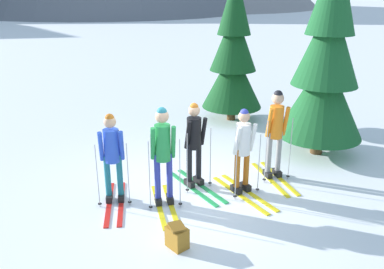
{
  "coord_description": "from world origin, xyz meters",
  "views": [
    {
      "loc": [
        -2.5,
        -6.57,
        3.81
      ],
      "look_at": [
        0.26,
        0.4,
        1.05
      ],
      "focal_mm": 38.13,
      "sensor_mm": 36.0,
      "label": 1
    }
  ],
  "objects_px": {
    "backpack_on_snow_front": "(177,237)",
    "skier_in_blue": "(112,153)",
    "pine_tree_near": "(326,64)",
    "skier_in_green": "(163,150)",
    "skier_in_orange": "(276,130)",
    "pine_tree_mid": "(233,55)",
    "skier_in_black": "(194,142)",
    "skier_in_white": "(243,148)"
  },
  "relations": [
    {
      "from": "skier_in_blue",
      "to": "skier_in_orange",
      "type": "bearing_deg",
      "value": -3.77
    },
    {
      "from": "skier_in_green",
      "to": "pine_tree_mid",
      "type": "xyz_separation_m",
      "value": [
        3.42,
        4.05,
        0.87
      ]
    },
    {
      "from": "skier_in_orange",
      "to": "pine_tree_near",
      "type": "distance_m",
      "value": 2.16
    },
    {
      "from": "skier_in_orange",
      "to": "pine_tree_mid",
      "type": "xyz_separation_m",
      "value": [
        0.96,
        3.84,
        0.88
      ]
    },
    {
      "from": "skier_in_blue",
      "to": "backpack_on_snow_front",
      "type": "xyz_separation_m",
      "value": [
        0.59,
        -1.78,
        -0.78
      ]
    },
    {
      "from": "skier_in_orange",
      "to": "backpack_on_snow_front",
      "type": "height_order",
      "value": "skier_in_orange"
    },
    {
      "from": "skier_in_black",
      "to": "skier_in_blue",
      "type": "bearing_deg",
      "value": -179.24
    },
    {
      "from": "pine_tree_mid",
      "to": "skier_in_green",
      "type": "bearing_deg",
      "value": -130.19
    },
    {
      "from": "skier_in_black",
      "to": "pine_tree_mid",
      "type": "height_order",
      "value": "pine_tree_mid"
    },
    {
      "from": "skier_in_black",
      "to": "skier_in_orange",
      "type": "distance_m",
      "value": 1.7
    },
    {
      "from": "skier_in_blue",
      "to": "backpack_on_snow_front",
      "type": "height_order",
      "value": "skier_in_blue"
    },
    {
      "from": "skier_in_orange",
      "to": "backpack_on_snow_front",
      "type": "xyz_separation_m",
      "value": [
        -2.69,
        -1.57,
        -0.87
      ]
    },
    {
      "from": "skier_in_orange",
      "to": "pine_tree_mid",
      "type": "relative_size",
      "value": 0.44
    },
    {
      "from": "skier_in_white",
      "to": "backpack_on_snow_front",
      "type": "relative_size",
      "value": 4.57
    },
    {
      "from": "skier_in_green",
      "to": "skier_in_black",
      "type": "distance_m",
      "value": 0.91
    },
    {
      "from": "backpack_on_snow_front",
      "to": "skier_in_blue",
      "type": "bearing_deg",
      "value": 108.45
    },
    {
      "from": "skier_in_blue",
      "to": "skier_in_green",
      "type": "height_order",
      "value": "skier_in_green"
    },
    {
      "from": "backpack_on_snow_front",
      "to": "pine_tree_mid",
      "type": "bearing_deg",
      "value": 56.0
    },
    {
      "from": "backpack_on_snow_front",
      "to": "skier_in_orange",
      "type": "bearing_deg",
      "value": 30.23
    },
    {
      "from": "skier_in_white",
      "to": "pine_tree_mid",
      "type": "height_order",
      "value": "pine_tree_mid"
    },
    {
      "from": "skier_in_black",
      "to": "pine_tree_near",
      "type": "relative_size",
      "value": 0.37
    },
    {
      "from": "pine_tree_mid",
      "to": "skier_in_blue",
      "type": "bearing_deg",
      "value": -139.49
    },
    {
      "from": "skier_in_green",
      "to": "backpack_on_snow_front",
      "type": "distance_m",
      "value": 1.63
    },
    {
      "from": "skier_in_green",
      "to": "skier_in_black",
      "type": "bearing_deg",
      "value": 29.74
    },
    {
      "from": "skier_in_green",
      "to": "skier_in_black",
      "type": "relative_size",
      "value": 1.07
    },
    {
      "from": "skier_in_blue",
      "to": "skier_in_green",
      "type": "distance_m",
      "value": 0.93
    },
    {
      "from": "pine_tree_near",
      "to": "backpack_on_snow_front",
      "type": "height_order",
      "value": "pine_tree_near"
    },
    {
      "from": "skier_in_green",
      "to": "pine_tree_near",
      "type": "xyz_separation_m",
      "value": [
        4.15,
        0.96,
        1.09
      ]
    },
    {
      "from": "skier_in_orange",
      "to": "pine_tree_mid",
      "type": "height_order",
      "value": "pine_tree_mid"
    },
    {
      "from": "pine_tree_near",
      "to": "pine_tree_mid",
      "type": "height_order",
      "value": "pine_tree_near"
    },
    {
      "from": "skier_in_black",
      "to": "skier_in_white",
      "type": "height_order",
      "value": "skier_in_black"
    },
    {
      "from": "skier_in_green",
      "to": "skier_in_black",
      "type": "xyz_separation_m",
      "value": [
        0.78,
        0.45,
        -0.12
      ]
    },
    {
      "from": "skier_in_blue",
      "to": "pine_tree_near",
      "type": "relative_size",
      "value": 0.36
    },
    {
      "from": "backpack_on_snow_front",
      "to": "pine_tree_near",
      "type": "bearing_deg",
      "value": 27.89
    },
    {
      "from": "skier_in_white",
      "to": "skier_in_orange",
      "type": "bearing_deg",
      "value": 20.47
    },
    {
      "from": "skier_in_blue",
      "to": "skier_in_orange",
      "type": "xyz_separation_m",
      "value": [
        3.28,
        -0.22,
        0.09
      ]
    },
    {
      "from": "skier_in_orange",
      "to": "pine_tree_mid",
      "type": "bearing_deg",
      "value": 76.0
    },
    {
      "from": "skier_in_blue",
      "to": "skier_in_white",
      "type": "height_order",
      "value": "skier_in_blue"
    },
    {
      "from": "skier_in_black",
      "to": "skier_in_green",
      "type": "bearing_deg",
      "value": -150.26
    },
    {
      "from": "skier_in_green",
      "to": "backpack_on_snow_front",
      "type": "height_order",
      "value": "skier_in_green"
    },
    {
      "from": "pine_tree_near",
      "to": "skier_in_green",
      "type": "bearing_deg",
      "value": -166.98
    },
    {
      "from": "skier_in_green",
      "to": "backpack_on_snow_front",
      "type": "xyz_separation_m",
      "value": [
        -0.23,
        -1.36,
        -0.88
      ]
    }
  ]
}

